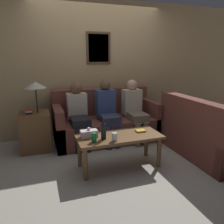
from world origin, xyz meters
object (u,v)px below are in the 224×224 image
at_px(couch_main, 106,122).
at_px(person_left, 78,112).
at_px(coffee_table, 119,140).
at_px(wine_bottle, 104,131).
at_px(couch_side, 205,136).
at_px(person_right, 134,108).
at_px(person_middle, 107,110).
at_px(drinking_glass, 115,137).

bearing_deg(couch_main, person_left, -163.54).
xyz_separation_m(couch_main, coffee_table, (-0.15, -1.13, 0.09)).
relative_size(wine_bottle, person_left, 0.27).
height_order(couch_side, wine_bottle, couch_side).
bearing_deg(person_right, person_left, 176.94).
relative_size(couch_main, coffee_table, 1.61).
relative_size(wine_bottle, person_middle, 0.26).
bearing_deg(person_right, drinking_glass, -125.83).
relative_size(couch_main, drinking_glass, 17.40).
bearing_deg(drinking_glass, wine_bottle, 137.43).
relative_size(coffee_table, person_right, 1.06).
height_order(couch_main, drinking_glass, couch_main).
distance_m(wine_bottle, person_right, 1.31).
distance_m(coffee_table, person_left, 1.06).
relative_size(couch_side, person_left, 1.32).
bearing_deg(person_left, coffee_table, -67.68).
relative_size(couch_side, wine_bottle, 4.90).
bearing_deg(person_middle, drinking_glass, -102.94).
bearing_deg(person_middle, person_left, 178.16).
xyz_separation_m(coffee_table, person_middle, (0.13, 0.95, 0.21)).
relative_size(person_left, person_middle, 0.97).
bearing_deg(drinking_glass, person_left, 103.43).
height_order(coffee_table, person_right, person_right).
height_order(couch_main, person_middle, person_middle).
distance_m(coffee_table, person_right, 1.13).
bearing_deg(couch_side, wine_bottle, 89.36).
bearing_deg(couch_main, drinking_glass, -102.09).
xyz_separation_m(couch_side, wine_bottle, (-1.69, 0.02, 0.27)).
relative_size(couch_main, person_left, 1.72).
xyz_separation_m(wine_bottle, person_middle, (0.37, 1.00, 0.03)).
bearing_deg(drinking_glass, couch_main, 77.91).
xyz_separation_m(person_left, person_right, (1.04, -0.06, -0.00)).
distance_m(drinking_glass, person_left, 1.16).
bearing_deg(wine_bottle, person_middle, 69.54).
relative_size(couch_side, drinking_glass, 13.40).
relative_size(couch_side, coffee_table, 1.24).
height_order(wine_bottle, drinking_glass, wine_bottle).
bearing_deg(wine_bottle, drinking_glass, -42.57).
bearing_deg(person_left, couch_side, -29.36).
height_order(wine_bottle, person_middle, person_middle).
relative_size(couch_side, person_right, 1.31).
height_order(couch_main, person_left, person_left).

